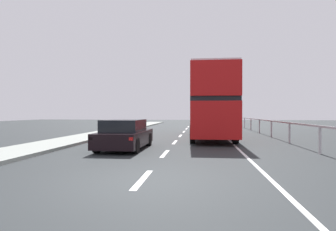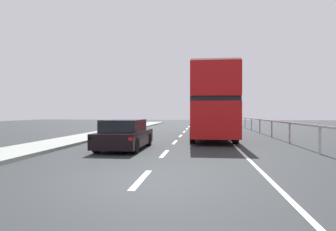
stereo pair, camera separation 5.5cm
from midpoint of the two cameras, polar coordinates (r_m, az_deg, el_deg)
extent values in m
cube|color=#272B2D|center=(6.89, -5.78, -13.48)|extent=(75.96, 120.00, 0.10)
cube|color=silver|center=(7.11, -5.36, -12.62)|extent=(0.16, 2.06, 0.01)
cube|color=silver|center=(11.38, -0.76, -7.64)|extent=(0.16, 2.06, 0.01)
cube|color=silver|center=(15.72, 1.27, -5.37)|extent=(0.16, 2.06, 0.01)
cube|color=silver|center=(20.09, 2.42, -4.09)|extent=(0.16, 2.06, 0.01)
cube|color=silver|center=(24.47, 3.15, -3.26)|extent=(0.16, 2.06, 0.01)
cube|color=silver|center=(28.86, 3.66, -2.69)|extent=(0.16, 2.06, 0.01)
cube|color=silver|center=(33.25, 4.04, -2.26)|extent=(0.16, 2.06, 0.01)
cube|color=silver|center=(15.71, 12.61, -5.39)|extent=(0.12, 46.00, 0.01)
cube|color=#B3ABB0|center=(16.22, 23.13, -1.39)|extent=(0.08, 42.00, 0.08)
cylinder|color=#B3ABB0|center=(12.65, 28.10, -4.41)|extent=(0.10, 0.10, 1.09)
cylinder|color=#B3ABB0|center=(16.25, 23.13, -3.31)|extent=(0.10, 0.10, 1.09)
cylinder|color=#B3ABB0|center=(19.93, 19.98, -2.60)|extent=(0.10, 0.10, 1.09)
cylinder|color=#B3ABB0|center=(23.66, 17.82, -2.11)|extent=(0.10, 0.10, 1.09)
cylinder|color=#B3ABB0|center=(27.41, 16.25, -1.75)|extent=(0.10, 0.10, 1.09)
cylinder|color=#B3ABB0|center=(31.18, 15.06, -1.47)|extent=(0.10, 0.10, 1.09)
cylinder|color=#B3ABB0|center=(34.95, 14.13, -1.26)|extent=(0.10, 0.10, 1.09)
cube|color=#B51112|center=(19.32, 8.59, -0.50)|extent=(2.49, 11.49, 1.85)
cube|color=black|center=(19.33, 8.60, 2.59)|extent=(2.51, 11.03, 0.24)
cube|color=#B51112|center=(19.39, 8.60, 5.45)|extent=(2.49, 11.49, 1.69)
cube|color=silver|center=(19.49, 8.60, 8.07)|extent=(2.44, 11.26, 0.10)
cube|color=black|center=(25.04, 8.17, -0.06)|extent=(2.19, 0.05, 1.29)
cube|color=yellow|center=(25.12, 8.18, 5.29)|extent=(1.46, 0.05, 0.28)
cylinder|color=black|center=(23.68, 5.55, -2.19)|extent=(0.28, 1.00, 1.00)
cylinder|color=black|center=(23.74, 10.95, -2.19)|extent=(0.28, 1.00, 1.00)
cylinder|color=black|center=(15.22, 4.87, -3.69)|extent=(0.28, 1.00, 1.00)
cylinder|color=black|center=(15.31, 13.27, -3.68)|extent=(0.28, 1.00, 1.00)
cube|color=black|center=(12.90, -8.68, -4.49)|extent=(1.79, 4.16, 0.63)
cube|color=black|center=(12.66, -8.94, -1.99)|extent=(1.57, 2.29, 0.51)
cube|color=red|center=(11.21, -15.39, -4.45)|extent=(0.16, 0.06, 0.12)
cube|color=red|center=(10.72, -7.56, -4.66)|extent=(0.16, 0.06, 0.12)
cylinder|color=black|center=(14.46, -10.31, -4.64)|extent=(0.20, 0.64, 0.64)
cylinder|color=black|center=(14.07, -4.00, -4.77)|extent=(0.20, 0.64, 0.64)
cylinder|color=black|center=(11.87, -14.24, -5.77)|extent=(0.20, 0.64, 0.64)
cylinder|color=black|center=(11.39, -6.62, -6.02)|extent=(0.20, 0.64, 0.64)
camera|label=1|loc=(0.03, -90.10, 0.00)|focal=30.38mm
camera|label=2|loc=(0.03, 89.90, 0.00)|focal=30.38mm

